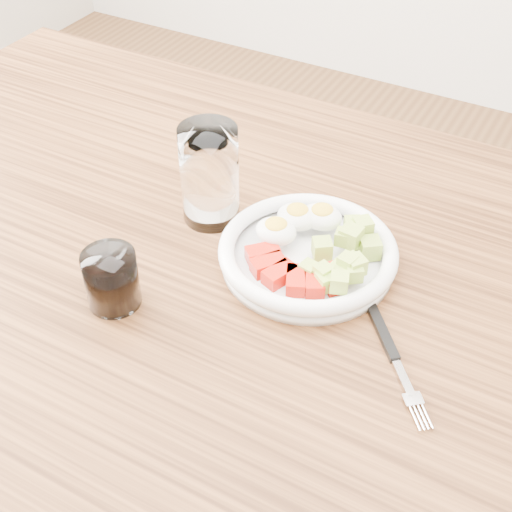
{
  "coord_description": "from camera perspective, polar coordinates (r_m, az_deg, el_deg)",
  "views": [
    {
      "loc": [
        0.31,
        -0.56,
        1.38
      ],
      "look_at": [
        -0.01,
        0.01,
        0.8
      ],
      "focal_mm": 50.0,
      "sensor_mm": 36.0,
      "label": 1
    }
  ],
  "objects": [
    {
      "name": "dining_table",
      "position": [
        0.95,
        0.24,
        -6.45
      ],
      "size": [
        1.5,
        0.9,
        0.77
      ],
      "color": "brown",
      "rests_on": "ground"
    },
    {
      "name": "bowl",
      "position": [
        0.9,
        4.22,
        0.4
      ],
      "size": [
        0.23,
        0.23,
        0.05
      ],
      "color": "white",
      "rests_on": "dining_table"
    },
    {
      "name": "fork",
      "position": [
        0.81,
        10.66,
        -7.25
      ],
      "size": [
        0.13,
        0.14,
        0.01
      ],
      "color": "black",
      "rests_on": "dining_table"
    },
    {
      "name": "water_glass",
      "position": [
        0.94,
        -3.73,
        6.51
      ],
      "size": [
        0.08,
        0.08,
        0.14
      ],
      "primitive_type": "cylinder",
      "color": "white",
      "rests_on": "dining_table"
    },
    {
      "name": "coffee_glass",
      "position": [
        0.85,
        -11.47,
        -1.86
      ],
      "size": [
        0.06,
        0.06,
        0.07
      ],
      "color": "white",
      "rests_on": "dining_table"
    }
  ]
}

